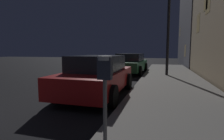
% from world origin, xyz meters
% --- Properties ---
extents(parking_meter, '(0.19, 0.19, 1.37)m').
position_xyz_m(parking_meter, '(4.34, 0.57, 1.19)').
color(parking_meter, '#59595B').
rests_on(parking_meter, sidewalk).
extents(car_red, '(2.09, 4.10, 1.43)m').
position_xyz_m(car_red, '(2.85, 4.12, 0.72)').
color(car_red, maroon).
rests_on(car_red, ground).
extents(car_green, '(2.23, 4.57, 1.43)m').
position_xyz_m(car_green, '(2.85, 10.76, 0.72)').
color(car_green, '#19592D').
rests_on(car_green, ground).
extents(street_lamp, '(0.44, 0.44, 6.10)m').
position_xyz_m(street_lamp, '(5.38, 9.28, 4.13)').
color(street_lamp, black).
rests_on(street_lamp, sidewalk).
extents(building_far, '(7.17, 11.23, 12.96)m').
position_xyz_m(building_far, '(10.88, 19.78, 6.48)').
color(building_far, '#4C4C56').
rests_on(building_far, ground).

